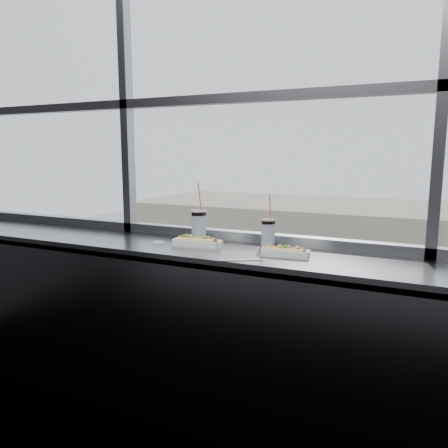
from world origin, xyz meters
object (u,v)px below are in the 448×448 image
at_px(soda_cup_left, 199,224).
at_px(hotdog_tray_left, 197,242).
at_px(hotdog_tray_right, 285,252).
at_px(wrapper, 159,242).
at_px(soda_cup_right, 268,232).
at_px(pedestrian_b, 360,318).
at_px(car_far_a, 229,320).
at_px(tree_center, 399,296).
at_px(loose_straw, 243,260).
at_px(tree_left, 291,274).
at_px(car_near_a, 120,356).
at_px(car_near_c, 344,414).

bearing_deg(soda_cup_left, hotdog_tray_left, -64.62).
bearing_deg(hotdog_tray_right, wrapper, 174.19).
xyz_separation_m(hotdog_tray_left, soda_cup_right, (0.39, 0.17, 0.07)).
bearing_deg(pedestrian_b, car_far_a, -63.24).
distance_m(car_far_a, tree_center, 11.71).
relative_size(hotdog_tray_right, soda_cup_right, 0.82).
relative_size(hotdog_tray_right, car_far_a, 0.05).
bearing_deg(loose_straw, tree_center, 62.34).
bearing_deg(hotdog_tray_left, wrapper, -179.27).
bearing_deg(tree_center, tree_left, 180.00).
relative_size(hotdog_tray_left, hotdog_tray_right, 1.13).
height_order(soda_cup_left, pedestrian_b, soda_cup_left).
bearing_deg(soda_cup_right, car_near_a, 132.00).
bearing_deg(car_far_a, car_near_c, -137.74).
relative_size(soda_cup_right, car_near_a, 0.05).
distance_m(loose_straw, car_near_c, 19.95).
height_order(soda_cup_right, wrapper, soda_cup_right).
distance_m(hotdog_tray_right, car_near_c, 19.82).
relative_size(loose_straw, car_near_a, 0.03).
xyz_separation_m(wrapper, car_near_c, (-1.27, 16.32, -11.07)).
distance_m(wrapper, tree_center, 29.72).
bearing_deg(wrapper, tree_left, 104.64).
bearing_deg(hotdog_tray_left, tree_center, 83.85).
xyz_separation_m(hotdog_tray_right, tree_center, (-0.67, 28.30, -9.02)).
relative_size(hotdog_tray_left, car_near_c, 0.05).
height_order(loose_straw, wrapper, wrapper).
distance_m(loose_straw, pedestrian_b, 30.89).
distance_m(hotdog_tray_right, soda_cup_right, 0.26).
bearing_deg(car_far_a, tree_left, -46.48).
bearing_deg(car_near_c, soda_cup_right, -177.11).
bearing_deg(wrapper, soda_cup_right, 17.47).
xyz_separation_m(tree_left, tree_center, (7.54, -0.00, -0.60)).
height_order(soda_cup_right, tree_center, soda_cup_right).
bearing_deg(car_near_c, soda_cup_left, -178.78).
bearing_deg(tree_left, soda_cup_right, -74.03).
bearing_deg(tree_left, pedestrian_b, 2.33).
bearing_deg(car_near_a, car_far_a, -29.22).
height_order(hotdog_tray_left, tree_left, hotdog_tray_left).
xyz_separation_m(soda_cup_left, car_near_c, (-1.44, 16.12, -11.17)).
height_order(hotdog_tray_right, wrapper, hotdog_tray_right).
relative_size(loose_straw, tree_center, 0.05).
xyz_separation_m(wrapper, car_near_a, (-13.86, 16.32, -10.95)).
bearing_deg(pedestrian_b, soda_cup_left, 5.02).
bearing_deg(car_near_a, tree_left, -35.70).
bearing_deg(car_far_a, hotdog_tray_left, -163.11).
distance_m(wrapper, pedestrian_b, 30.68).
height_order(soda_cup_left, loose_straw, soda_cup_left).
xyz_separation_m(soda_cup_right, car_far_a, (-11.31, 24.12, -11.22)).
bearing_deg(car_near_c, car_near_a, 86.11).
height_order(soda_cup_left, tree_left, soda_cup_left).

